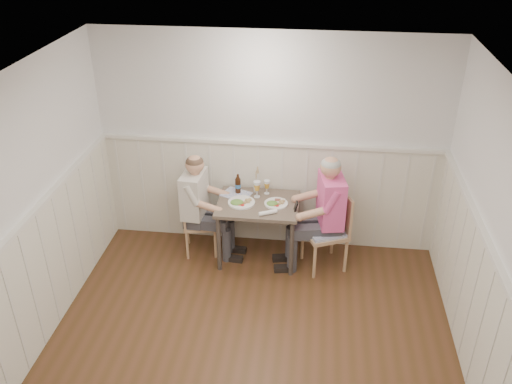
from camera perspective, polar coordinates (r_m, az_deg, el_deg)
ground_plane at (r=5.18m, az=-1.20°, el=-18.82°), size 4.50×4.50×0.00m
room_shell at (r=4.18m, az=-1.41°, el=-4.76°), size 4.04×4.54×2.60m
wainscot at (r=5.22m, az=-0.23°, el=-8.14°), size 4.00×4.49×1.34m
dining_table at (r=6.20m, az=0.22°, el=-1.94°), size 0.92×0.70×0.75m
chair_right at (r=6.20m, az=7.80°, el=-3.73°), size 0.58×0.58×0.94m
chair_left at (r=6.46m, az=-6.33°, el=-2.88°), size 0.46×0.46×0.82m
man_in_pink at (r=6.15m, az=7.34°, el=-3.08°), size 0.71×0.50×1.41m
diner_cream at (r=6.37m, az=-6.06°, el=-2.23°), size 0.63×0.44×1.31m
plate_man at (r=6.10m, az=2.04°, el=-1.14°), size 0.27×0.27×0.07m
plate_diner at (r=6.12m, az=-1.70°, el=-1.04°), size 0.31×0.31×0.08m
beer_glass_a at (r=6.27m, az=1.15°, el=0.75°), size 0.07×0.07×0.17m
beer_glass_b at (r=6.19m, az=0.10°, el=0.57°), size 0.08×0.08×0.20m
beer_bottle at (r=6.30m, az=-1.92°, el=0.77°), size 0.07×0.07×0.24m
rolled_napkin at (r=5.92m, az=1.26°, el=-2.18°), size 0.21×0.13×0.05m
grass_vase at (r=6.29m, az=-0.07°, el=1.28°), size 0.04×0.04×0.35m
gingham_mat at (r=6.31m, az=-2.11°, el=-0.23°), size 0.39×0.36×0.01m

